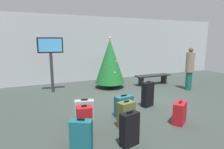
% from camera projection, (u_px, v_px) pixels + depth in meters
% --- Properties ---
extents(ground_plane, '(16.00, 16.00, 0.00)m').
position_uv_depth(ground_plane, '(133.00, 100.00, 6.66)').
color(ground_plane, '#38423D').
extents(back_wall, '(16.00, 0.20, 3.34)m').
position_uv_depth(back_wall, '(98.00, 49.00, 9.88)').
color(back_wall, '#B7BCC1').
rests_on(back_wall, ground_plane).
extents(holiday_tree, '(1.33, 1.33, 2.28)m').
position_uv_depth(holiday_tree, '(110.00, 61.00, 8.24)').
color(holiday_tree, '#4C3319').
rests_on(holiday_tree, ground_plane).
extents(flight_info_kiosk, '(0.99, 0.17, 2.23)m').
position_uv_depth(flight_info_kiosk, '(51.00, 54.00, 7.39)').
color(flight_info_kiosk, '#333338').
rests_on(flight_info_kiosk, ground_plane).
extents(waiting_bench, '(1.76, 0.44, 0.48)m').
position_uv_depth(waiting_bench, '(153.00, 77.00, 8.89)').
color(waiting_bench, black).
rests_on(waiting_bench, ground_plane).
extents(traveller_0, '(0.49, 0.49, 1.81)m').
position_uv_depth(traveller_0, '(190.00, 68.00, 7.85)').
color(traveller_0, '#19594C').
rests_on(traveller_0, ground_plane).
extents(suitcase_0, '(0.43, 0.28, 0.74)m').
position_uv_depth(suitcase_0, '(130.00, 129.00, 3.74)').
color(suitcase_0, black).
rests_on(suitcase_0, ground_plane).
extents(suitcase_1, '(0.44, 0.31, 0.84)m').
position_uv_depth(suitcase_1, '(148.00, 94.00, 5.95)').
color(suitcase_1, black).
rests_on(suitcase_1, ground_plane).
extents(suitcase_2, '(0.54, 0.33, 0.64)m').
position_uv_depth(suitcase_2, '(124.00, 106.00, 5.16)').
color(suitcase_2, '#19606B').
rests_on(suitcase_2, ground_plane).
extents(suitcase_3, '(0.47, 0.38, 0.67)m').
position_uv_depth(suitcase_3, '(81.00, 136.00, 3.56)').
color(suitcase_3, '#19606B').
rests_on(suitcase_3, ground_plane).
extents(suitcase_4, '(0.55, 0.34, 0.58)m').
position_uv_depth(suitcase_4, '(85.00, 110.00, 4.98)').
color(suitcase_4, '#9EA0A5').
rests_on(suitcase_4, ground_plane).
extents(suitcase_5, '(0.36, 0.30, 0.72)m').
position_uv_depth(suitcase_5, '(84.00, 121.00, 4.13)').
color(suitcase_5, '#B2191E').
rests_on(suitcase_5, ground_plane).
extents(suitcase_6, '(0.45, 0.34, 0.69)m').
position_uv_depth(suitcase_6, '(126.00, 115.00, 4.53)').
color(suitcase_6, '#59602D').
rests_on(suitcase_6, ground_plane).
extents(suitcase_7, '(0.54, 0.48, 0.59)m').
position_uv_depth(suitcase_7, '(180.00, 113.00, 4.76)').
color(suitcase_7, '#B2191E').
rests_on(suitcase_7, ground_plane).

